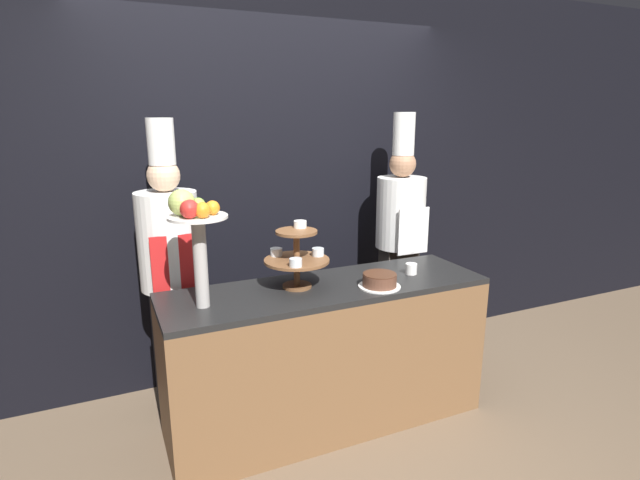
{
  "coord_description": "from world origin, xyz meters",
  "views": [
    {
      "loc": [
        -1.17,
        -2.2,
        1.87
      ],
      "look_at": [
        0.0,
        0.39,
        1.14
      ],
      "focal_mm": 28.0,
      "sensor_mm": 36.0,
      "label": 1
    }
  ],
  "objects_px": {
    "fruit_pedestal": "(194,224)",
    "cup_white": "(411,269)",
    "cake_round": "(380,281)",
    "chef_center_left": "(400,235)",
    "chef_left": "(170,263)",
    "tiered_stand": "(297,255)"
  },
  "relations": [
    {
      "from": "fruit_pedestal",
      "to": "cup_white",
      "type": "height_order",
      "value": "fruit_pedestal"
    },
    {
      "from": "fruit_pedestal",
      "to": "chef_left",
      "type": "xyz_separation_m",
      "value": [
        -0.06,
        0.54,
        -0.35
      ]
    },
    {
      "from": "fruit_pedestal",
      "to": "cake_round",
      "type": "distance_m",
      "value": 1.09
    },
    {
      "from": "tiered_stand",
      "to": "chef_left",
      "type": "distance_m",
      "value": 0.8
    },
    {
      "from": "cup_white",
      "to": "chef_left",
      "type": "height_order",
      "value": "chef_left"
    },
    {
      "from": "fruit_pedestal",
      "to": "chef_center_left",
      "type": "distance_m",
      "value": 1.69
    },
    {
      "from": "fruit_pedestal",
      "to": "chef_left",
      "type": "bearing_deg",
      "value": 96.82
    },
    {
      "from": "cake_round",
      "to": "cup_white",
      "type": "xyz_separation_m",
      "value": [
        0.31,
        0.13,
        -0.01
      ]
    },
    {
      "from": "cake_round",
      "to": "chef_center_left",
      "type": "xyz_separation_m",
      "value": [
        0.56,
        0.66,
        0.07
      ]
    },
    {
      "from": "fruit_pedestal",
      "to": "cake_round",
      "type": "height_order",
      "value": "fruit_pedestal"
    },
    {
      "from": "tiered_stand",
      "to": "chef_left",
      "type": "xyz_separation_m",
      "value": [
        -0.64,
        0.46,
        -0.1
      ]
    },
    {
      "from": "tiered_stand",
      "to": "chef_left",
      "type": "bearing_deg",
      "value": 143.99
    },
    {
      "from": "cup_white",
      "to": "chef_center_left",
      "type": "xyz_separation_m",
      "value": [
        0.26,
        0.53,
        0.07
      ]
    },
    {
      "from": "tiered_stand",
      "to": "fruit_pedestal",
      "type": "relative_size",
      "value": 0.61
    },
    {
      "from": "chef_center_left",
      "to": "fruit_pedestal",
      "type": "bearing_deg",
      "value": -161.1
    },
    {
      "from": "fruit_pedestal",
      "to": "cake_round",
      "type": "bearing_deg",
      "value": -6.88
    },
    {
      "from": "cup_white",
      "to": "chef_center_left",
      "type": "bearing_deg",
      "value": 64.0
    },
    {
      "from": "tiered_stand",
      "to": "chef_center_left",
      "type": "relative_size",
      "value": 0.2
    },
    {
      "from": "tiered_stand",
      "to": "cup_white",
      "type": "distance_m",
      "value": 0.76
    },
    {
      "from": "fruit_pedestal",
      "to": "cup_white",
      "type": "relative_size",
      "value": 8.52
    },
    {
      "from": "chef_center_left",
      "to": "tiered_stand",
      "type": "bearing_deg",
      "value": -155.01
    },
    {
      "from": "chef_left",
      "to": "chef_center_left",
      "type": "xyz_separation_m",
      "value": [
        1.64,
        0.0,
        0.02
      ]
    }
  ]
}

